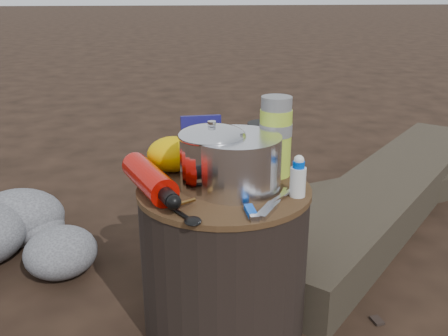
{
  "coord_description": "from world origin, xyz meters",
  "views": [
    {
      "loc": [
        -0.15,
        -1.23,
        0.92
      ],
      "look_at": [
        0.0,
        0.0,
        0.48
      ],
      "focal_mm": 40.22,
      "sensor_mm": 36.0,
      "label": 1
    }
  ],
  "objects": [
    {
      "name": "foil_windscreen",
      "position": [
        0.03,
        -0.01,
        0.5
      ],
      "size": [
        0.24,
        0.24,
        0.14
      ],
      "primitive_type": "cylinder",
      "color": "silver",
      "rests_on": "stump"
    },
    {
      "name": "spork",
      "position": [
        -0.13,
        -0.14,
        0.43
      ],
      "size": [
        0.1,
        0.15,
        0.01
      ],
      "primitive_type": null,
      "rotation": [
        0.0,
        0.0,
        0.51
      ],
      "color": "black",
      "rests_on": "stump"
    },
    {
      "name": "thermos",
      "position": [
        0.15,
        0.08,
        0.54
      ],
      "size": [
        0.09,
        0.09,
        0.22
      ],
      "primitive_type": "cylinder",
      "color": "#A3C432",
      "rests_on": "stump"
    },
    {
      "name": "lighter",
      "position": [
        0.04,
        -0.17,
        0.43
      ],
      "size": [
        0.02,
        0.08,
        0.01
      ],
      "primitive_type": "cube",
      "rotation": [
        0.0,
        0.0,
        0.05
      ],
      "color": "#0142C6",
      "rests_on": "stump"
    },
    {
      "name": "food_pouch",
      "position": [
        -0.04,
        0.19,
        0.5
      ],
      "size": [
        0.12,
        0.03,
        0.15
      ],
      "primitive_type": "cube",
      "rotation": [
        0.0,
        0.0,
        0.05
      ],
      "color": "#131059",
      "rests_on": "stump"
    },
    {
      "name": "stump",
      "position": [
        0.0,
        0.0,
        0.21
      ],
      "size": [
        0.46,
        0.46,
        0.42
      ],
      "primitive_type": "cylinder",
      "color": "black",
      "rests_on": "ground"
    },
    {
      "name": "log_main",
      "position": [
        0.82,
        0.7,
        0.08
      ],
      "size": [
        1.59,
        1.67,
        0.17
      ],
      "primitive_type": "cube",
      "rotation": [
        0.0,
        0.0,
        -0.75
      ],
      "color": "#30291F",
      "rests_on": "ground"
    },
    {
      "name": "stuff_sack",
      "position": [
        -0.13,
        0.15,
        0.48
      ],
      "size": [
        0.15,
        0.12,
        0.1
      ],
      "primitive_type": "ellipsoid",
      "color": "#E2AF00",
      "rests_on": "stump"
    },
    {
      "name": "camping_pot",
      "position": [
        -0.03,
        0.0,
        0.51
      ],
      "size": [
        0.17,
        0.17,
        0.17
      ],
      "primitive_type": "cylinder",
      "color": "silver",
      "rests_on": "stump"
    },
    {
      "name": "log_small",
      "position": [
        0.51,
        0.66,
        0.05
      ],
      "size": [
        1.32,
        0.66,
        0.11
      ],
      "primitive_type": "cube",
      "rotation": [
        0.0,
        0.0,
        -1.23
      ],
      "color": "#30291F",
      "rests_on": "ground"
    },
    {
      "name": "fuel_bottle",
      "position": [
        -0.2,
        -0.01,
        0.46
      ],
      "size": [
        0.17,
        0.31,
        0.07
      ],
      "primitive_type": null,
      "rotation": [
        0.0,
        0.0,
        0.35
      ],
      "color": "#C00C05",
      "rests_on": "stump"
    },
    {
      "name": "ground",
      "position": [
        0.0,
        0.0,
        0.0
      ],
      "size": [
        60.0,
        60.0,
        0.0
      ],
      "primitive_type": "plane",
      "color": "black",
      "rests_on": "ground"
    },
    {
      "name": "squeeze_bottle",
      "position": [
        0.18,
        -0.08,
        0.47
      ],
      "size": [
        0.04,
        0.04,
        0.1
      ],
      "primitive_type": "cylinder",
      "color": "silver",
      "rests_on": "stump"
    },
    {
      "name": "pot_grabber",
      "position": [
        0.13,
        -0.09,
        0.43
      ],
      "size": [
        0.1,
        0.13,
        0.01
      ],
      "primitive_type": null,
      "rotation": [
        0.0,
        0.0,
        -0.6
      ],
      "color": "#BABABF",
      "rests_on": "stump"
    },
    {
      "name": "travel_mug",
      "position": [
        0.13,
        0.14,
        0.49
      ],
      "size": [
        0.09,
        0.09,
        0.13
      ],
      "primitive_type": "cylinder",
      "color": "black",
      "rests_on": "stump"
    },
    {
      "name": "multitool",
      "position": [
        0.08,
        -0.17,
        0.43
      ],
      "size": [
        0.07,
        0.09,
        0.01
      ],
      "primitive_type": "cube",
      "rotation": [
        0.0,
        0.0,
        -0.57
      ],
      "color": "#BABABF",
      "rests_on": "stump"
    }
  ]
}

